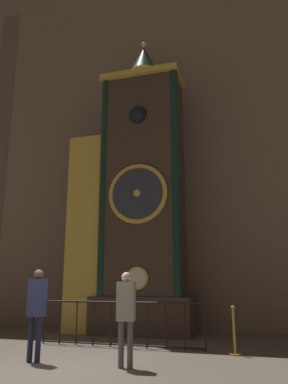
% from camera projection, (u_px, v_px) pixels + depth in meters
% --- Properties ---
extents(ground_plane, '(28.00, 28.00, 0.00)m').
position_uv_depth(ground_plane, '(46.00, 370.00, 6.84)').
color(ground_plane, brown).
extents(cathedral_back_wall, '(24.00, 0.32, 15.59)m').
position_uv_depth(cathedral_back_wall, '(143.00, 121.00, 14.82)').
color(cathedral_back_wall, '#7A6656').
rests_on(cathedral_back_wall, ground_plane).
extents(clock_tower, '(4.14, 1.77, 10.29)m').
position_uv_depth(clock_tower, '(132.00, 200.00, 12.64)').
color(clock_tower, '#423328').
rests_on(clock_tower, ground_plane).
extents(railing_fence, '(4.31, 0.05, 1.10)m').
position_uv_depth(railing_fence, '(120.00, 322.00, 9.41)').
color(railing_fence, black).
rests_on(railing_fence, ground_plane).
extents(visitor_near, '(0.37, 0.26, 1.83)m').
position_uv_depth(visitor_near, '(37.00, 305.00, 7.76)').
color(visitor_near, '#1B213A').
rests_on(visitor_near, ground_plane).
extents(visitor_far, '(0.36, 0.26, 1.77)m').
position_uv_depth(visitor_far, '(126.00, 309.00, 7.25)').
color(visitor_far, '#58554F').
rests_on(visitor_far, ground_plane).
extents(stanchion_post, '(0.28, 0.28, 1.06)m').
position_uv_depth(stanchion_post, '(234.00, 339.00, 8.35)').
color(stanchion_post, '#B28E33').
rests_on(stanchion_post, ground_plane).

